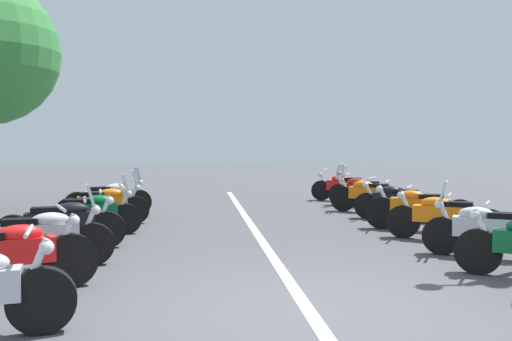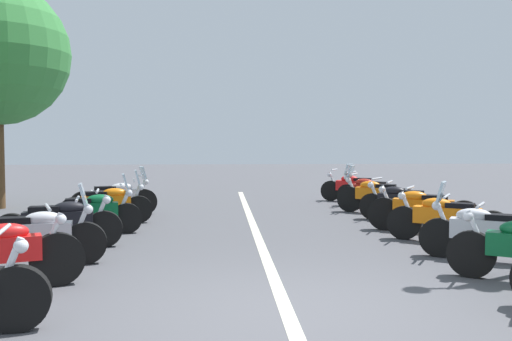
# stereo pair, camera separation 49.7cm
# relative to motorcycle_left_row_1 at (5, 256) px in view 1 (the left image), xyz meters

# --- Properties ---
(ground_plane) EXTENTS (80.00, 80.00, 0.00)m
(ground_plane) POSITION_rel_motorcycle_left_row_1_xyz_m (-0.96, -3.44, -0.47)
(ground_plane) COLOR #4C4C51
(lane_centre_stripe) EXTENTS (19.40, 0.16, 0.01)m
(lane_centre_stripe) POSITION_rel_motorcycle_left_row_1_xyz_m (3.38, -3.44, -0.46)
(lane_centre_stripe) COLOR beige
(lane_centre_stripe) RESTS_ON ground_plane
(motorcycle_left_row_1) EXTENTS (1.01, 2.09, 1.02)m
(motorcycle_left_row_1) POSITION_rel_motorcycle_left_row_1_xyz_m (0.00, 0.00, 0.00)
(motorcycle_left_row_1) COLOR black
(motorcycle_left_row_1) RESTS_ON ground_plane
(motorcycle_left_row_2) EXTENTS (0.73, 2.12, 1.20)m
(motorcycle_left_row_2) POSITION_rel_motorcycle_left_row_1_xyz_m (1.34, -0.03, -0.00)
(motorcycle_left_row_2) COLOR black
(motorcycle_left_row_2) RESTS_ON ground_plane
(motorcycle_left_row_3) EXTENTS (0.68, 2.10, 0.99)m
(motorcycle_left_row_3) POSITION_rel_motorcycle_left_row_1_xyz_m (2.68, -0.01, -0.01)
(motorcycle_left_row_3) COLOR black
(motorcycle_left_row_3) RESTS_ON ground_plane
(motorcycle_left_row_4) EXTENTS (0.72, 1.96, 1.19)m
(motorcycle_left_row_4) POSITION_rel_motorcycle_left_row_1_xyz_m (4.08, -0.23, -0.01)
(motorcycle_left_row_4) COLOR black
(motorcycle_left_row_4) RESTS_ON ground_plane
(motorcycle_left_row_5) EXTENTS (0.65, 2.00, 1.19)m
(motorcycle_left_row_5) POSITION_rel_motorcycle_left_row_1_xyz_m (5.51, -0.24, -0.01)
(motorcycle_left_row_5) COLOR black
(motorcycle_left_row_5) RESTS_ON ground_plane
(motorcycle_left_row_6) EXTENTS (0.95, 2.02, 1.21)m
(motorcycle_left_row_6) POSITION_rel_motorcycle_left_row_1_xyz_m (6.80, -0.16, -0.00)
(motorcycle_left_row_6) COLOR black
(motorcycle_left_row_6) RESTS_ON ground_plane
(motorcycle_right_row_2) EXTENTS (1.13, 1.78, 1.20)m
(motorcycle_right_row_2) POSITION_rel_motorcycle_left_row_1_xyz_m (1.32, -6.73, -0.01)
(motorcycle_right_row_2) COLOR black
(motorcycle_right_row_2) RESTS_ON ground_plane
(motorcycle_right_row_3) EXTENTS (1.23, 1.90, 0.99)m
(motorcycle_right_row_3) POSITION_rel_motorcycle_left_row_1_xyz_m (2.82, -6.77, -0.02)
(motorcycle_right_row_3) COLOR black
(motorcycle_right_row_3) RESTS_ON ground_plane
(motorcycle_right_row_4) EXTENTS (1.13, 2.05, 1.02)m
(motorcycle_right_row_4) POSITION_rel_motorcycle_left_row_1_xyz_m (3.97, -6.77, 0.00)
(motorcycle_right_row_4) COLOR black
(motorcycle_right_row_4) RESTS_ON ground_plane
(motorcycle_right_row_5) EXTENTS (1.33, 1.70, 0.99)m
(motorcycle_right_row_5) POSITION_rel_motorcycle_left_row_1_xyz_m (5.42, -6.83, -0.02)
(motorcycle_right_row_5) COLOR black
(motorcycle_right_row_5) RESTS_ON ground_plane
(motorcycle_right_row_6) EXTENTS (1.12, 1.88, 1.22)m
(motorcycle_right_row_6) POSITION_rel_motorcycle_left_row_1_xyz_m (6.91, -6.68, 0.01)
(motorcycle_right_row_6) COLOR black
(motorcycle_right_row_6) RESTS_ON ground_plane
(motorcycle_right_row_7) EXTENTS (1.35, 1.64, 1.20)m
(motorcycle_right_row_7) POSITION_rel_motorcycle_left_row_1_xyz_m (8.14, -6.85, -0.01)
(motorcycle_right_row_7) COLOR black
(motorcycle_right_row_7) RESTS_ON ground_plane
(motorcycle_right_row_8) EXTENTS (1.13, 1.98, 0.99)m
(motorcycle_right_row_8) POSITION_rel_motorcycle_left_row_1_xyz_m (9.62, -6.80, -0.01)
(motorcycle_right_row_8) COLOR black
(motorcycle_right_row_8) RESTS_ON ground_plane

